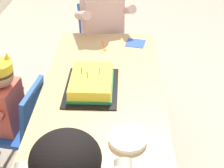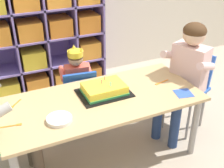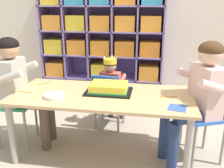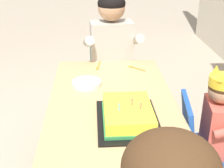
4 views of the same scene
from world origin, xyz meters
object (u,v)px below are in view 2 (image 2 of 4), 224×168
Objects in this scene: fork_scattered_mid_table at (12,126)px; birthday_cake_on_tray at (104,90)px; activity_table at (102,106)px; classroom_chair_blue at (79,94)px; fork_beside_plate_stack at (15,105)px; classroom_chair_guest_side at (190,85)px; fork_near_cake_tray at (161,82)px; paper_plate_stack at (59,119)px; child_with_crown at (76,76)px; guest_at_table_side at (186,69)px.

birthday_cake_on_tray is at bearing -161.57° from fork_scattered_mid_table.
activity_table is 0.49m from classroom_chair_blue.
fork_beside_plate_stack is (-0.66, 0.13, -0.03)m from birthday_cake_on_tray.
activity_table is 2.46× the size of classroom_chair_blue.
fork_beside_plate_stack is at bearing 169.34° from birthday_cake_on_tray.
fork_scattered_mid_table is (-1.58, -0.14, 0.13)m from classroom_chair_guest_side.
fork_beside_plate_stack is at bearing 160.17° from fork_near_cake_tray.
paper_plate_stack is 1.22× the size of fork_near_cake_tray.
fork_beside_plate_stack reaches higher than activity_table.
classroom_chair_guest_side is at bearing 165.05° from classroom_chair_blue.
paper_plate_stack reaches higher than fork_beside_plate_stack.
fork_scattered_mid_table is (-0.67, -0.06, 0.07)m from activity_table.
child_with_crown is 0.92m from fork_scattered_mid_table.
birthday_cake_on_tray is at bearing -115.10° from guest_at_table_side.
classroom_chair_guest_side reaches higher than birthday_cake_on_tray.
guest_at_table_side reaches higher than fork_scattered_mid_table.
fork_scattered_mid_table is 0.26m from fork_beside_plate_stack.
birthday_cake_on_tray is (0.08, -0.41, 0.25)m from classroom_chair_blue.
child_with_crown reaches higher than birthday_cake_on_tray.
child_with_crown is at bearing 63.68° from paper_plate_stack.
activity_table is 13.96× the size of fork_beside_plate_stack.
fork_scattered_mid_table is (-1.47, -0.09, -0.07)m from guest_at_table_side.
fork_beside_plate_stack is (-1.42, 0.16, -0.07)m from guest_at_table_side.
paper_plate_stack is 0.31m from fork_scattered_mid_table.
classroom_chair_blue is at bearing 90.76° from child_with_crown.
classroom_chair_blue is at bearing -131.68° from fork_scattered_mid_table.
birthday_cake_on_tray reaches higher than fork_scattered_mid_table.
activity_table is at bearing -165.99° from fork_scattered_mid_table.
classroom_chair_guest_side is 5.01× the size of fork_scattered_mid_table.
classroom_chair_guest_side is 4.20× the size of paper_plate_stack.
birthday_cake_on_tray is at bearing 163.71° from fork_near_cake_tray.
activity_table is 1.92× the size of child_with_crown.
birthday_cake_on_tray is (0.06, -0.51, 0.11)m from child_with_crown.
child_with_crown is at bearing -89.24° from classroom_chair_blue.
paper_plate_stack is 1.19× the size of fork_scattered_mid_table.
fork_scattered_mid_table is at bearing -107.50° from classroom_chair_guest_side.
activity_table is 0.56m from fork_near_cake_tray.
guest_at_table_side is 7.13× the size of fork_scattered_mid_table.
classroom_chair_blue is 0.86m from fork_scattered_mid_table.
paper_plate_stack reaches higher than fork_scattered_mid_table.
fork_near_cake_tray is at bearing -4.49° from birthday_cake_on_tray.
activity_table is at bearing -63.87° from fork_beside_plate_stack.
guest_at_table_side is at bearing 159.89° from classroom_chair_blue.
classroom_chair_guest_side is 1.59m from fork_scattered_mid_table.
classroom_chair_blue is 1.02m from classroom_chair_guest_side.
classroom_chair_blue is 5.67× the size of fork_beside_plate_stack.
child_with_crown is at bearing 123.84° from fork_near_cake_tray.
paper_plate_stack is at bearing -104.25° from guest_at_table_side.
birthday_cake_on_tray is at bearing 25.85° from paper_plate_stack.
fork_scattered_mid_table is at bearing -170.10° from birthday_cake_on_tray.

